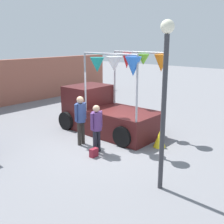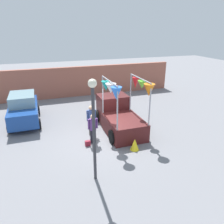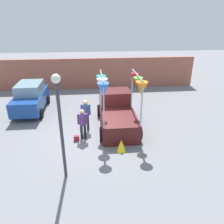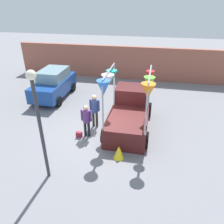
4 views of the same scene
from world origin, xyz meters
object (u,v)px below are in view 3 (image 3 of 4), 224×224
Objects in this scene: person_customer at (83,121)px; handbag at (77,138)px; person_vendor at (86,112)px; vendor_truck at (117,111)px; parked_car at (31,97)px; street_lamp at (60,115)px; folded_kite_bundle_sunflower at (121,146)px.

person_customer reaches higher than handbag.
person_customer is at bearing -99.21° from person_vendor.
vendor_truck is 2.34× the size of person_vendor.
parked_car is 7.69m from street_lamp.
vendor_truck is 6.94× the size of folded_kite_bundle_sunflower.
folded_kite_bundle_sunflower is at bearing -28.32° from handbag.
vendor_truck is 6.05m from parked_car.
parked_car is at bearing 134.43° from folded_kite_bundle_sunflower.
vendor_truck reaches higher than person_vendor.
parked_car is 7.60m from folded_kite_bundle_sunflower.
vendor_truck is 5.21m from street_lamp.
vendor_truck is 1.04× the size of parked_car.
person_customer is 0.39× the size of street_lamp.
person_vendor is (3.66, -3.12, 0.14)m from parked_car.
handbag is (-2.24, -1.52, -0.78)m from vendor_truck.
street_lamp is (-0.65, -2.87, 1.70)m from person_customer.
folded_kite_bundle_sunflower is (1.64, -2.28, -0.78)m from person_vendor.
parked_car is at bearing 126.60° from handbag.
person_customer is at bearing -144.99° from vendor_truck.
street_lamp is at bearing -148.03° from folded_kite_bundle_sunflower.
vendor_truck is 2.75m from folded_kite_bundle_sunflower.
street_lamp is (2.86, -6.93, 1.74)m from parked_car.
handbag is (-0.50, -1.13, -0.94)m from person_vendor.
handbag is at bearing 151.68° from folded_kite_bundle_sunflower.
vendor_truck is 1.79m from person_vendor.
handbag is (3.16, -4.25, -0.80)m from parked_car.
street_lamp is at bearing -96.30° from handbag.
person_vendor is 4.20m from street_lamp.
person_customer is (-1.89, -1.32, 0.07)m from vendor_truck.
street_lamp is (-0.30, -2.67, 2.54)m from handbag.
street_lamp reaches higher than folded_kite_bundle_sunflower.
folded_kite_bundle_sunflower is at bearing -92.07° from vendor_truck.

